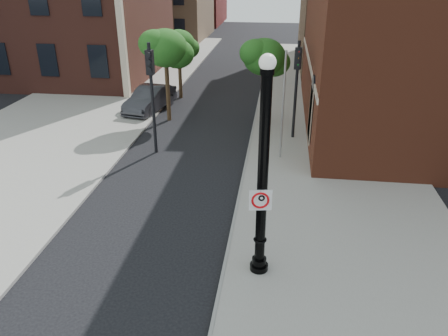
# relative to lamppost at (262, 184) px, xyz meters

# --- Properties ---
(ground) EXTENTS (120.00, 120.00, 0.00)m
(ground) POSITION_rel_lamppost_xyz_m (-3.11, 0.51, -3.05)
(ground) COLOR black
(ground) RESTS_ON ground
(sidewalk_right) EXTENTS (8.00, 60.00, 0.12)m
(sidewalk_right) POSITION_rel_lamppost_xyz_m (2.89, 10.51, -2.99)
(sidewalk_right) COLOR gray
(sidewalk_right) RESTS_ON ground
(sidewalk_left) EXTENTS (10.00, 50.00, 0.12)m
(sidewalk_left) POSITION_rel_lamppost_xyz_m (-12.11, 18.51, -2.99)
(sidewalk_left) COLOR gray
(sidewalk_left) RESTS_ON ground
(curb_edge) EXTENTS (0.10, 60.00, 0.14)m
(curb_edge) POSITION_rel_lamppost_xyz_m (-1.06, 10.51, -2.98)
(curb_edge) COLOR gray
(curb_edge) RESTS_ON ground
(lamppost) EXTENTS (0.56, 0.56, 6.60)m
(lamppost) POSITION_rel_lamppost_xyz_m (0.00, 0.00, 0.00)
(lamppost) COLOR black
(lamppost) RESTS_ON ground
(no_parking_sign) EXTENTS (0.63, 0.15, 0.64)m
(no_parking_sign) POSITION_rel_lamppost_xyz_m (-0.03, -0.17, -0.42)
(no_parking_sign) COLOR white
(no_parking_sign) RESTS_ON ground
(parked_car) EXTENTS (2.48, 4.86, 1.53)m
(parked_car) POSITION_rel_lamppost_xyz_m (-7.78, 15.11, -2.28)
(parked_car) COLOR #2D2C31
(parked_car) RESTS_ON ground
(traffic_signal_left) EXTENTS (0.34, 0.44, 5.33)m
(traffic_signal_left) POSITION_rel_lamppost_xyz_m (-5.62, 8.61, 0.55)
(traffic_signal_left) COLOR black
(traffic_signal_left) RESTS_ON ground
(traffic_signal_right) EXTENTS (0.37, 0.44, 5.13)m
(traffic_signal_right) POSITION_rel_lamppost_xyz_m (1.13, 11.31, 0.41)
(traffic_signal_right) COLOR black
(traffic_signal_right) RESTS_ON ground
(utility_pole) EXTENTS (0.10, 0.10, 5.15)m
(utility_pole) POSITION_rel_lamppost_xyz_m (0.50, 8.58, -0.47)
(utility_pole) COLOR #999999
(utility_pole) RESTS_ON ground
(street_tree_a) EXTENTS (2.93, 2.65, 5.28)m
(street_tree_a) POSITION_rel_lamppost_xyz_m (-6.12, 13.52, 1.12)
(street_tree_a) COLOR #372416
(street_tree_a) RESTS_ON ground
(street_tree_b) EXTENTS (2.55, 2.30, 4.59)m
(street_tree_b) POSITION_rel_lamppost_xyz_m (-6.48, 18.25, 0.56)
(street_tree_b) COLOR #372416
(street_tree_b) RESTS_ON ground
(street_tree_c) EXTENTS (2.74, 2.48, 4.94)m
(street_tree_c) POSITION_rel_lamppost_xyz_m (-0.58, 13.11, 0.85)
(street_tree_c) COLOR #372416
(street_tree_c) RESTS_ON ground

